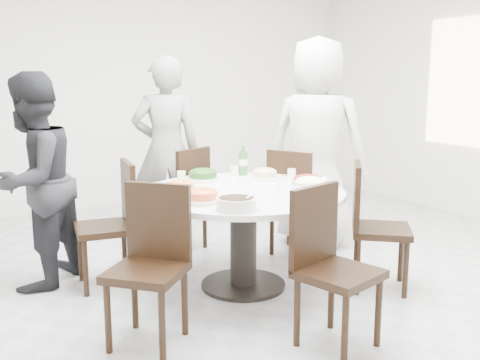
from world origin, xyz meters
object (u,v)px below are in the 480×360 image
dining_table (243,239)px  diner_left (33,182)px  rice_bowl (311,191)px  beverage_bottle (243,160)px  chair_se (382,227)px  diner_middle (166,150)px  chair_n (178,199)px  chair_s (339,270)px  soup_bowl (236,204)px  chair_sw (146,268)px  chair_ne (298,202)px  diner_right (317,143)px  chair_nw (104,225)px

dining_table → diner_left: bearing=148.7°
rice_bowl → beverage_bottle: beverage_bottle is taller
chair_se → diner_middle: bearing=64.5°
dining_table → diner_middle: diner_middle is taller
chair_n → diner_middle: (0.03, 0.34, 0.40)m
chair_s → soup_bowl: 0.77m
chair_sw → diner_left: size_ratio=0.59×
chair_ne → chair_n: 1.09m
diner_right → chair_n: bearing=34.1°
chair_ne → chair_se: same height
dining_table → diner_left: (-1.34, 0.81, 0.43)m
chair_s → diner_right: (1.15, 1.73, 0.49)m
chair_n → beverage_bottle: beverage_bottle is taller
dining_table → chair_nw: 1.05m
diner_right → dining_table: bearing=83.7°
diner_middle → diner_left: diner_middle is taller
chair_sw → chair_s: size_ratio=1.00×
chair_n → rice_bowl: chair_n is taller
chair_ne → chair_n: (-0.88, 0.64, 0.00)m
chair_n → diner_left: diner_left is taller
chair_nw → diner_middle: (0.88, 0.89, 0.40)m
chair_se → beverage_bottle: 1.29m
chair_s → diner_middle: 2.56m
chair_ne → chair_sw: bearing=90.2°
chair_nw → chair_sw: bearing=5.1°
chair_s → soup_bowl: bearing=104.8°
diner_middle → chair_sw: bearing=83.0°
chair_s → diner_right: size_ratio=0.49×
dining_table → chair_n: bearing=92.5°
soup_bowl → chair_s: bearing=-60.2°
diner_middle → rice_bowl: 1.93m
beverage_bottle → dining_table: bearing=-120.0°
chair_se → diner_middle: 2.20m
rice_bowl → chair_ne: bearing=58.5°
chair_s → diner_right: diner_right is taller
diner_left → rice_bowl: diner_left is taller
chair_se → beverage_bottle: size_ratio=3.77×
chair_ne → chair_nw: (-1.73, 0.09, 0.00)m
chair_ne → soup_bowl: 1.54m
chair_se → beverage_bottle: (-0.56, 1.08, 0.40)m
chair_ne → chair_se: (0.05, -0.99, 0.00)m
chair_se → beverage_bottle: beverage_bottle is taller
diner_middle → beverage_bottle: bearing=129.4°
dining_table → chair_s: 1.10m
chair_s → diner_left: diner_left is taller
chair_se → diner_right: bearing=26.5°
chair_sw → chair_s: 1.13m
dining_table → chair_ne: bearing=29.0°
chair_se → diner_middle: size_ratio=0.54×
dining_table → diner_left: size_ratio=0.93×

